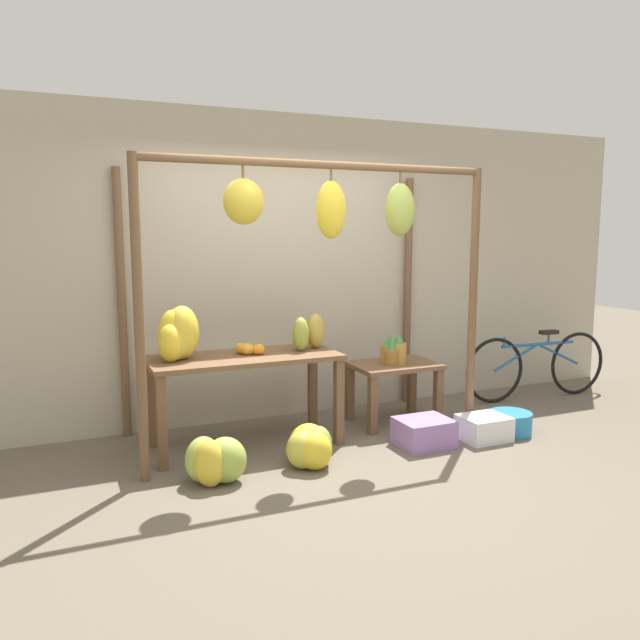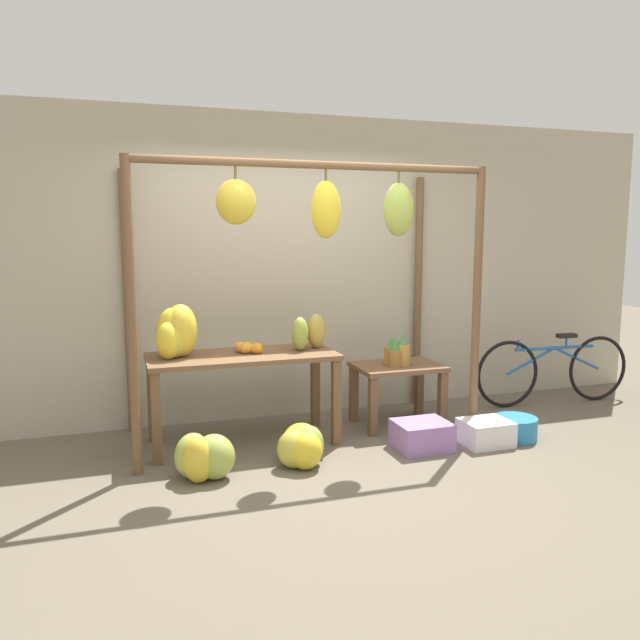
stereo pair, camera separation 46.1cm
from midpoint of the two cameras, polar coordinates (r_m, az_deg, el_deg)
The scene contains 15 objects.
ground_plane at distance 4.67m, azimuth 4.57°, elevation -13.76°, with size 20.00×20.00×0.00m, color #665B4C.
shop_wall_back at distance 5.82m, azimuth -1.32°, elevation 4.76°, with size 8.00×0.08×2.80m.
stall_awning at distance 4.91m, azimuth 1.89°, elevation 7.11°, with size 2.84×1.22×2.26m.
display_table_main at distance 5.10m, azimuth -4.52°, elevation -4.43°, with size 1.53×0.65×0.75m.
display_table_side at distance 5.70m, azimuth 9.43°, elevation -5.28°, with size 0.77×0.55×0.56m.
banana_pile_on_table at distance 4.99m, azimuth -10.54°, elevation -1.31°, with size 0.41×0.40×0.42m.
orange_pile at distance 5.12m, azimuth -4.10°, elevation -2.58°, with size 0.21×0.20×0.09m.
pineapple_cluster at distance 5.60m, azimuth 9.37°, elevation -3.00°, with size 0.21×0.20×0.28m.
banana_pile_ground_left at distance 4.52m, azimuth -7.73°, elevation -12.36°, with size 0.50×0.41×0.33m.
banana_pile_ground_right at distance 4.75m, azimuth 1.18°, elevation -11.52°, with size 0.42×0.48×0.30m.
fruit_crate_white at distance 5.19m, azimuth 11.85°, elevation -10.32°, with size 0.43×0.36×0.22m.
blue_bucket at distance 5.64m, azimuth 19.71°, elevation -9.32°, with size 0.36×0.36×0.19m.
parked_bicycle at distance 6.83m, azimuth 22.43°, elevation -4.23°, with size 1.72×0.15×0.72m.
papaya_pile at distance 5.24m, azimuth 1.28°, elevation -1.25°, with size 0.36×0.27×0.29m.
fruit_crate_purple at distance 5.43m, azimuth 17.32°, elevation -9.83°, with size 0.39×0.32×0.20m.
Camera 2 is at (-1.49, -4.07, 1.74)m, focal length 35.00 mm.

